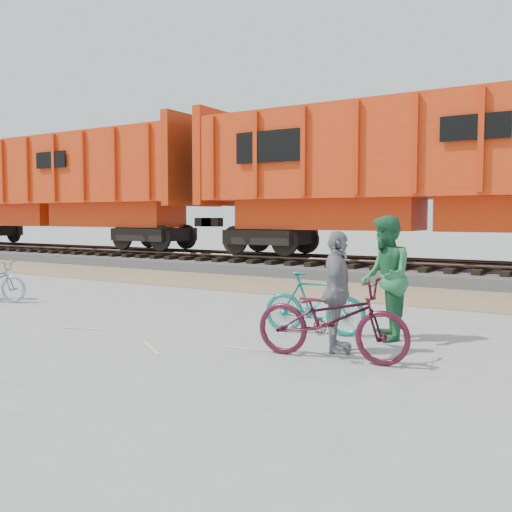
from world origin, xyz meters
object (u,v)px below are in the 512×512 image
(hopper_car_left, at_px, (60,185))
(hopper_car_center, at_px, (431,170))
(bicycle_teal, at_px, (314,303))
(person_man, at_px, (385,278))
(bicycle_maroon, at_px, (331,318))
(person_woman, at_px, (337,292))

(hopper_car_left, xyz_separation_m, hopper_car_center, (15.00, 0.00, 0.00))
(hopper_car_left, bearing_deg, bicycle_teal, -28.14)
(hopper_car_left, relative_size, person_man, 7.96)
(bicycle_teal, height_order, person_man, person_man)
(bicycle_teal, relative_size, bicycle_maroon, 0.80)
(bicycle_maroon, relative_size, person_man, 1.09)
(person_man, height_order, person_woman, person_man)
(person_man, xyz_separation_m, person_woman, (-0.28, -1.04, -0.10))
(hopper_car_left, bearing_deg, person_woman, -29.38)
(bicycle_maroon, relative_size, person_woman, 1.23)
(bicycle_maroon, height_order, person_woman, person_woman)
(hopper_car_center, height_order, bicycle_maroon, hopper_car_center)
(person_man, bearing_deg, person_woman, -40.31)
(hopper_car_center, bearing_deg, hopper_car_left, 180.00)
(hopper_car_left, xyz_separation_m, person_woman, (16.20, -9.12, -2.23))
(bicycle_maroon, height_order, person_man, person_man)
(hopper_car_left, distance_m, bicycle_teal, 17.75)
(hopper_car_center, xyz_separation_m, bicycle_maroon, (1.30, -9.52, -2.50))
(hopper_car_center, bearing_deg, bicycle_teal, -86.64)
(person_woman, bearing_deg, hopper_car_left, 40.99)
(hopper_car_center, xyz_separation_m, bicycle_teal, (0.49, -8.28, -2.55))
(hopper_car_left, xyz_separation_m, person_man, (16.49, -8.08, -2.13))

